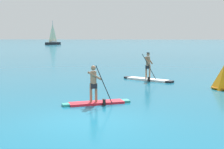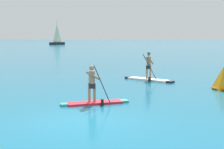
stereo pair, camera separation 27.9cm
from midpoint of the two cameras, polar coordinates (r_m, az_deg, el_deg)
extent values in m
plane|color=#196B8C|center=(10.76, -4.54, -8.51)|extent=(440.00, 440.00, 0.00)
cube|color=red|center=(13.36, -2.56, -5.19)|extent=(2.41, 1.43, 0.09)
cube|color=teal|center=(13.73, 2.82, -4.86)|extent=(0.43, 0.51, 0.09)
cube|color=teal|center=(13.11, -8.20, -5.50)|extent=(0.41, 0.45, 0.09)
cylinder|color=#997051|center=(13.27, -2.64, -3.34)|extent=(0.11, 0.11, 0.79)
cylinder|color=#997051|center=(13.21, -3.59, -3.39)|extent=(0.11, 0.11, 0.79)
cube|color=black|center=(13.19, -3.12, -2.06)|extent=(0.32, 0.30, 0.22)
cylinder|color=#997051|center=(13.13, -3.13, -0.53)|extent=(0.26, 0.26, 0.53)
sphere|color=#997051|center=(13.09, -3.15, 1.21)|extent=(0.21, 0.21, 0.21)
cylinder|color=#997051|center=(13.28, -3.08, -0.14)|extent=(0.53, 0.30, 0.38)
cylinder|color=#997051|center=(12.99, -2.77, -0.31)|extent=(0.53, 0.30, 0.38)
cylinder|color=black|center=(12.87, -1.19, -1.87)|extent=(0.68, 0.30, 1.63)
cube|color=black|center=(13.01, -1.18, -5.22)|extent=(0.15, 0.22, 0.32)
cube|color=white|center=(20.38, 7.08, -0.92)|extent=(2.74, 2.17, 0.12)
cube|color=black|center=(19.59, 11.06, -1.32)|extent=(0.56, 0.60, 0.12)
cube|color=black|center=(21.27, 3.42, -0.54)|extent=(0.53, 0.54, 0.12)
cylinder|color=#997051|center=(20.25, 7.43, 0.40)|extent=(0.11, 0.11, 0.85)
cylinder|color=#997051|center=(20.39, 6.80, 0.46)|extent=(0.11, 0.11, 0.85)
cube|color=black|center=(20.28, 7.13, 1.37)|extent=(0.34, 0.33, 0.22)
cylinder|color=#997051|center=(20.24, 7.15, 2.46)|extent=(0.26, 0.26, 0.60)
sphere|color=#997051|center=(20.21, 7.17, 3.68)|extent=(0.21, 0.21, 0.21)
cylinder|color=black|center=(20.21, 7.17, 3.95)|extent=(0.18, 0.18, 0.06)
cylinder|color=#997051|center=(20.35, 7.50, 2.56)|extent=(0.40, 0.32, 0.51)
cylinder|color=#997051|center=(20.09, 7.04, 2.50)|extent=(0.40, 0.32, 0.51)
cylinder|color=black|center=(19.71, 7.31, 1.43)|extent=(0.88, 0.65, 1.57)
cube|color=black|center=(19.81, 7.28, -0.92)|extent=(0.18, 0.21, 0.32)
pyramid|color=orange|center=(17.89, 20.30, -0.46)|extent=(1.43, 1.43, 1.34)
torus|color=#915407|center=(17.97, 20.22, -2.39)|extent=(1.25, 1.25, 0.12)
cube|color=black|center=(101.55, -9.94, 5.64)|extent=(4.15, 5.39, 0.79)
cylinder|color=#B2B2B7|center=(101.53, -9.98, 7.79)|extent=(0.12, 0.12, 6.85)
pyramid|color=beige|center=(101.52, -9.98, 7.57)|extent=(1.42, 2.07, 5.86)
cube|color=silver|center=(101.54, -9.94, 6.00)|extent=(1.93, 2.21, 0.48)
camera|label=1|loc=(0.14, -89.55, 0.06)|focal=49.85mm
camera|label=2|loc=(0.14, 90.45, -0.06)|focal=49.85mm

